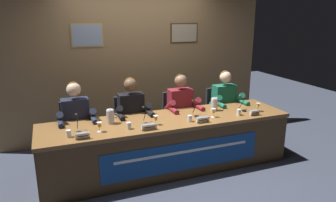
% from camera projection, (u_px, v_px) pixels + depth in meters
% --- Properties ---
extents(ground_plane, '(12.00, 12.00, 0.00)m').
position_uv_depth(ground_plane, '(168.00, 167.00, 4.49)').
color(ground_plane, '#383D4C').
extents(wall_back_panelled, '(4.63, 0.14, 2.60)m').
position_uv_depth(wall_back_panelled, '(138.00, 62.00, 5.43)').
color(wall_back_panelled, '#937047').
rests_on(wall_back_panelled, ground_plane).
extents(conference_table, '(3.43, 0.85, 0.73)m').
position_uv_depth(conference_table, '(171.00, 137.00, 4.25)').
color(conference_table, brown).
rests_on(conference_table, ground_plane).
extents(chair_far_left, '(0.44, 0.44, 0.91)m').
position_uv_depth(chair_far_left, '(77.00, 134.00, 4.51)').
color(chair_far_left, black).
rests_on(chair_far_left, ground_plane).
extents(panelist_far_left, '(0.51, 0.48, 1.24)m').
position_uv_depth(panelist_far_left, '(76.00, 120.00, 4.25)').
color(panelist_far_left, black).
rests_on(panelist_far_left, ground_plane).
extents(nameplate_far_left, '(0.16, 0.06, 0.08)m').
position_uv_depth(nameplate_far_left, '(82.00, 136.00, 3.59)').
color(nameplate_far_left, white).
rests_on(nameplate_far_left, conference_table).
extents(juice_glass_far_left, '(0.06, 0.06, 0.12)m').
position_uv_depth(juice_glass_far_left, '(99.00, 125.00, 3.79)').
color(juice_glass_far_left, white).
rests_on(juice_glass_far_left, conference_table).
extents(water_cup_far_left, '(0.06, 0.06, 0.08)m').
position_uv_depth(water_cup_far_left, '(69.00, 134.00, 3.64)').
color(water_cup_far_left, silver).
rests_on(water_cup_far_left, conference_table).
extents(microphone_far_left, '(0.06, 0.17, 0.22)m').
position_uv_depth(microphone_far_left, '(78.00, 126.00, 3.78)').
color(microphone_far_left, black).
rests_on(microphone_far_left, conference_table).
extents(chair_center_left, '(0.44, 0.44, 0.91)m').
position_uv_depth(chair_center_left, '(130.00, 127.00, 4.78)').
color(chair_center_left, black).
rests_on(chair_center_left, ground_plane).
extents(panelist_center_left, '(0.51, 0.48, 1.24)m').
position_uv_depth(panelist_center_left, '(132.00, 114.00, 4.53)').
color(panelist_center_left, black).
rests_on(panelist_center_left, ground_plane).
extents(nameplate_center_left, '(0.19, 0.06, 0.08)m').
position_uv_depth(nameplate_center_left, '(149.00, 127.00, 3.87)').
color(nameplate_center_left, white).
rests_on(nameplate_center_left, conference_table).
extents(juice_glass_center_left, '(0.06, 0.06, 0.12)m').
position_uv_depth(juice_glass_center_left, '(156.00, 118.00, 4.03)').
color(juice_glass_center_left, white).
rests_on(juice_glass_center_left, conference_table).
extents(water_cup_center_left, '(0.06, 0.06, 0.08)m').
position_uv_depth(water_cup_center_left, '(129.00, 126.00, 3.90)').
color(water_cup_center_left, silver).
rests_on(water_cup_center_left, conference_table).
extents(microphone_center_left, '(0.06, 0.17, 0.22)m').
position_uv_depth(microphone_center_left, '(145.00, 118.00, 4.07)').
color(microphone_center_left, black).
rests_on(microphone_center_left, conference_table).
extents(chair_center_right, '(0.44, 0.44, 0.91)m').
position_uv_depth(chair_center_right, '(177.00, 121.00, 5.05)').
color(chair_center_right, black).
rests_on(chair_center_right, ground_plane).
extents(panelist_center_right, '(0.51, 0.48, 1.24)m').
position_uv_depth(panelist_center_right, '(182.00, 108.00, 4.80)').
color(panelist_center_right, black).
rests_on(panelist_center_right, ground_plane).
extents(nameplate_center_right, '(0.18, 0.06, 0.08)m').
position_uv_depth(nameplate_center_right, '(203.00, 119.00, 4.13)').
color(nameplate_center_right, white).
rests_on(nameplate_center_right, conference_table).
extents(juice_glass_center_right, '(0.06, 0.06, 0.12)m').
position_uv_depth(juice_glass_center_right, '(213.00, 111.00, 4.33)').
color(juice_glass_center_right, white).
rests_on(juice_glass_center_right, conference_table).
extents(water_cup_center_right, '(0.06, 0.06, 0.08)m').
position_uv_depth(water_cup_center_right, '(190.00, 119.00, 4.17)').
color(water_cup_center_right, silver).
rests_on(water_cup_center_right, conference_table).
extents(microphone_center_right, '(0.06, 0.17, 0.22)m').
position_uv_depth(microphone_center_right, '(195.00, 111.00, 4.37)').
color(microphone_center_right, black).
rests_on(microphone_center_right, conference_table).
extents(chair_far_right, '(0.44, 0.44, 0.91)m').
position_uv_depth(chair_far_right, '(219.00, 116.00, 5.33)').
color(chair_far_right, black).
rests_on(chair_far_right, ground_plane).
extents(panelist_far_right, '(0.51, 0.48, 1.24)m').
position_uv_depth(panelist_far_right, '(226.00, 103.00, 5.07)').
color(panelist_far_right, black).
rests_on(panelist_far_right, ground_plane).
extents(nameplate_far_right, '(0.15, 0.06, 0.08)m').
position_uv_depth(nameplate_far_right, '(255.00, 112.00, 4.43)').
color(nameplate_far_right, white).
rests_on(nameplate_far_right, conference_table).
extents(juice_glass_far_right, '(0.06, 0.06, 0.12)m').
position_uv_depth(juice_glass_far_right, '(258.00, 106.00, 4.59)').
color(juice_glass_far_right, white).
rests_on(juice_glass_far_right, conference_table).
extents(water_cup_far_right, '(0.06, 0.06, 0.08)m').
position_uv_depth(water_cup_far_right, '(239.00, 113.00, 4.43)').
color(water_cup_far_right, silver).
rests_on(water_cup_far_right, conference_table).
extents(microphone_far_right, '(0.06, 0.17, 0.22)m').
position_uv_depth(microphone_far_right, '(243.00, 106.00, 4.63)').
color(microphone_far_right, black).
rests_on(microphone_far_right, conference_table).
extents(water_pitcher_left_side, '(0.15, 0.10, 0.21)m').
position_uv_depth(water_pitcher_left_side, '(110.00, 117.00, 4.08)').
color(water_pitcher_left_side, silver).
rests_on(water_pitcher_left_side, conference_table).
extents(water_pitcher_right_side, '(0.15, 0.10, 0.21)m').
position_uv_depth(water_pitcher_right_side, '(214.00, 104.00, 4.63)').
color(water_pitcher_right_side, silver).
rests_on(water_pitcher_right_side, conference_table).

